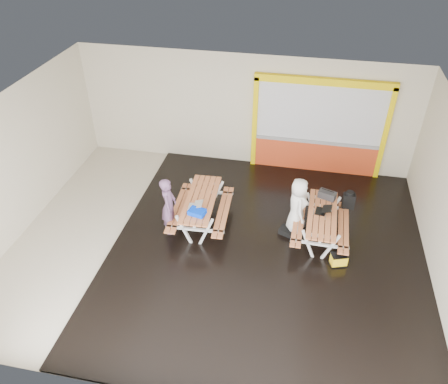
% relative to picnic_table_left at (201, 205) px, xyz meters
% --- Properties ---
extents(room, '(10.02, 8.02, 3.52)m').
position_rel_picnic_table_left_xyz_m(room, '(0.56, -0.73, 1.11)').
color(room, beige).
rests_on(room, ground).
extents(deck, '(7.50, 7.98, 0.05)m').
position_rel_picnic_table_left_xyz_m(deck, '(1.81, -0.73, -0.61)').
color(deck, black).
rests_on(deck, room).
extents(kiosk, '(3.88, 0.16, 3.00)m').
position_rel_picnic_table_left_xyz_m(kiosk, '(2.76, 3.20, 0.80)').
color(kiosk, '#D1431D').
rests_on(kiosk, room).
extents(picnic_table_left, '(1.52, 2.16, 0.84)m').
position_rel_picnic_table_left_xyz_m(picnic_table_left, '(0.00, 0.00, 0.00)').
color(picnic_table_left, '#C56F3F').
rests_on(picnic_table_left, deck).
extents(picnic_table_right, '(1.39, 2.01, 0.79)m').
position_rel_picnic_table_left_xyz_m(picnic_table_right, '(3.03, 0.05, -0.03)').
color(picnic_table_right, '#C56F3F').
rests_on(picnic_table_right, deck).
extents(person_left, '(0.45, 0.61, 1.54)m').
position_rel_picnic_table_left_xyz_m(person_left, '(-0.69, -0.49, 0.23)').
color(person_left, '#664467').
rests_on(person_left, deck).
extents(person_right, '(0.65, 0.84, 1.52)m').
position_rel_picnic_table_left_xyz_m(person_right, '(2.42, 0.19, 0.19)').
color(person_right, white).
rests_on(person_right, deck).
extents(laptop_left, '(0.38, 0.35, 0.15)m').
position_rel_picnic_table_left_xyz_m(laptop_left, '(-0.05, -0.39, 0.25)').
color(laptop_left, silver).
rests_on(laptop_left, picnic_table_left).
extents(laptop_right, '(0.41, 0.37, 0.16)m').
position_rel_picnic_table_left_xyz_m(laptop_right, '(3.03, 0.12, 0.20)').
color(laptop_right, black).
rests_on(laptop_right, picnic_table_right).
extents(blue_pouch, '(0.44, 0.36, 0.12)m').
position_rel_picnic_table_left_xyz_m(blue_pouch, '(0.06, -0.62, 0.25)').
color(blue_pouch, '#0036F2').
rests_on(blue_pouch, picnic_table_left).
extents(toolbox, '(0.48, 0.35, 0.25)m').
position_rel_picnic_table_left_xyz_m(toolbox, '(3.12, 0.72, 0.25)').
color(toolbox, black).
rests_on(toolbox, picnic_table_right).
extents(backpack, '(0.31, 0.20, 0.51)m').
position_rel_picnic_table_left_xyz_m(backpack, '(3.69, 0.84, 0.08)').
color(backpack, black).
rests_on(backpack, picnic_table_right).
extents(dark_case, '(0.48, 0.43, 0.15)m').
position_rel_picnic_table_left_xyz_m(dark_case, '(2.25, 0.01, -0.51)').
color(dark_case, black).
rests_on(dark_case, deck).
extents(fluke_bag, '(0.44, 0.35, 0.32)m').
position_rel_picnic_table_left_xyz_m(fluke_bag, '(3.50, -0.86, -0.43)').
color(fluke_bag, black).
rests_on(fluke_bag, deck).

